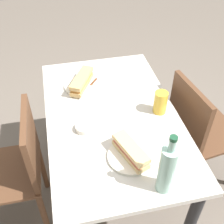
# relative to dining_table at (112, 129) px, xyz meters

# --- Properties ---
(ground_plane) EXTENTS (8.00, 8.00, 0.00)m
(ground_plane) POSITION_rel_dining_table_xyz_m (0.00, 0.00, -0.61)
(ground_plane) COLOR #6B6056
(dining_table) EXTENTS (1.19, 0.73, 0.73)m
(dining_table) POSITION_rel_dining_table_xyz_m (0.00, 0.00, 0.00)
(dining_table) COLOR beige
(dining_table) RESTS_ON ground
(chair_far) EXTENTS (0.45, 0.45, 0.86)m
(chair_far) POSITION_rel_dining_table_xyz_m (0.01, 0.56, -0.12)
(chair_far) COLOR brown
(chair_far) RESTS_ON ground
(chair_near) EXTENTS (0.40, 0.40, 0.86)m
(chair_near) POSITION_rel_dining_table_xyz_m (0.06, -0.56, -0.12)
(chair_near) COLOR brown
(chair_near) RESTS_ON ground
(plate_near) EXTENTS (0.22, 0.22, 0.01)m
(plate_near) POSITION_rel_dining_table_xyz_m (0.32, 0.02, 0.12)
(plate_near) COLOR silver
(plate_near) RESTS_ON dining_table
(baguette_sandwich_near) EXTENTS (0.23, 0.14, 0.07)m
(baguette_sandwich_near) POSITION_rel_dining_table_xyz_m (0.32, 0.02, 0.17)
(baguette_sandwich_near) COLOR #DBB77A
(baguette_sandwich_near) RESTS_ON plate_near
(knife_near) EXTENTS (0.17, 0.08, 0.01)m
(knife_near) POSITION_rel_dining_table_xyz_m (0.29, 0.06, 0.13)
(knife_near) COLOR silver
(knife_near) RESTS_ON plate_near
(plate_far) EXTENTS (0.22, 0.22, 0.01)m
(plate_far) POSITION_rel_dining_table_xyz_m (-0.29, -0.13, 0.12)
(plate_far) COLOR silver
(plate_far) RESTS_ON dining_table
(baguette_sandwich_far) EXTENTS (0.25, 0.18, 0.07)m
(baguette_sandwich_far) POSITION_rel_dining_table_xyz_m (-0.29, -0.13, 0.17)
(baguette_sandwich_far) COLOR tan
(baguette_sandwich_far) RESTS_ON plate_far
(knife_far) EXTENTS (0.15, 0.12, 0.01)m
(knife_far) POSITION_rel_dining_table_xyz_m (-0.28, -0.08, 0.13)
(knife_far) COLOR silver
(knife_far) RESTS_ON plate_far
(water_bottle) EXTENTS (0.07, 0.07, 0.32)m
(water_bottle) POSITION_rel_dining_table_xyz_m (0.51, 0.12, 0.25)
(water_bottle) COLOR #99C6B7
(water_bottle) RESTS_ON dining_table
(beer_glass) EXTENTS (0.07, 0.07, 0.13)m
(beer_glass) POSITION_rel_dining_table_xyz_m (0.03, 0.27, 0.18)
(beer_glass) COLOR gold
(beer_glass) RESTS_ON dining_table
(olive_bowl) EXTENTS (0.09, 0.09, 0.03)m
(olive_bowl) POSITION_rel_dining_table_xyz_m (0.08, -0.17, 0.13)
(olive_bowl) COLOR silver
(olive_bowl) RESTS_ON dining_table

